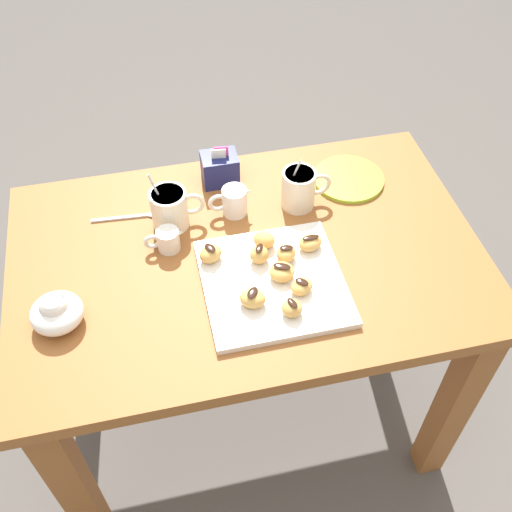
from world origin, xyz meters
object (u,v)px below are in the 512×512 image
Objects in this scene: ice_cream_bowl at (56,312)px; chocolate_sauce_pitcher at (167,239)px; beignet_6 at (310,243)px; beignet_3 at (264,240)px; saucer_lime_left at (349,179)px; coffee_mug_cream_left at (170,208)px; beignet_2 at (292,308)px; beignet_4 at (286,253)px; coffee_mug_cream_right at (300,188)px; pastry_plate_square at (273,283)px; cream_pitcher_white at (234,200)px; beignet_5 at (259,255)px; dining_table at (247,292)px; beignet_0 at (282,272)px; beignet_8 at (253,298)px; beignet_7 at (302,287)px; sugar_caddy at (220,168)px; beignet_1 at (211,254)px.

ice_cream_bowl reaches higher than chocolate_sauce_pitcher.
ice_cream_bowl is 0.57m from beignet_6.
saucer_lime_left is at bearing 35.57° from beignet_3.
chocolate_sauce_pitcher is (-0.02, -0.08, -0.02)m from coffee_mug_cream_left.
saucer_lime_left is 0.47m from beignet_2.
beignet_4 is at bearing -161.49° from beignet_6.
coffee_mug_cream_left is at bearing 180.00° from coffee_mug_cream_right.
cream_pitcher_white is at bearing 98.93° from pastry_plate_square.
beignet_5 is (0.02, -0.18, -0.00)m from cream_pitcher_white.
dining_table is 7.04× the size of coffee_mug_cream_right.
beignet_5 reaches higher than beignet_4.
cream_pitcher_white reaches higher than beignet_0.
beignet_8 is (-0.18, -0.29, -0.02)m from coffee_mug_cream_right.
beignet_8 reaches higher than beignet_7.
sugar_caddy is 2.44× the size of beignet_5.
saucer_lime_left is at bearing 38.78° from beignet_5.
beignet_8 is (-0.11, -0.01, 0.00)m from beignet_7.
beignet_4 is (0.25, -0.10, 0.00)m from chocolate_sauce_pitcher.
coffee_mug_cream_right is 2.78× the size of beignet_6.
beignet_1 is 0.23m from beignet_2.
coffee_mug_cream_left is at bearing -137.49° from sugar_caddy.
dining_table is at bearing 109.19° from pastry_plate_square.
ice_cream_bowl is (-0.42, -0.10, 0.18)m from dining_table.
ice_cream_bowl is 2.17× the size of beignet_3.
coffee_mug_cream_left reaches higher than pastry_plate_square.
chocolate_sauce_pitcher is at bearing 157.62° from beignet_4.
sugar_caddy reaches higher than beignet_0.
saucer_lime_left is at bearing 47.27° from pastry_plate_square.
chocolate_sauce_pitcher is 1.71× the size of beignet_1.
coffee_mug_cream_right is 3.12× the size of beignet_7.
beignet_3 is (-0.12, -0.13, -0.02)m from coffee_mug_cream_right.
beignet_2 is (0.23, -0.25, 0.00)m from chocolate_sauce_pitcher.
beignet_5 reaches higher than saucer_lime_left.
beignet_2 is at bearing -117.46° from beignet_6.
pastry_plate_square is 6.00× the size of beignet_3.
cream_pitcher_white is (-0.04, 0.24, 0.03)m from pastry_plate_square.
beignet_8 is (-0.08, -0.06, 0.00)m from beignet_0.
coffee_mug_cream_left is 0.16m from beignet_1.
beignet_4 is at bearing -12.24° from beignet_1.
chocolate_sauce_pitcher is at bearing 146.26° from beignet_0.
coffee_mug_cream_left is 3.52× the size of beignet_2.
chocolate_sauce_pitcher is 2.12× the size of beignet_5.
beignet_8 is (-0.10, -0.11, 0.00)m from beignet_4.
cream_pitcher_white reaches higher than beignet_6.
pastry_plate_square is 3.30× the size of chocolate_sauce_pitcher.
beignet_2 is (0.07, -0.46, -0.01)m from sugar_caddy.
beignet_6 is at bearing -11.65° from dining_table.
sugar_caddy reaches higher than beignet_4.
coffee_mug_cream_left is 0.15m from cream_pitcher_white.
pastry_plate_square is at bearing -132.73° from saucer_lime_left.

